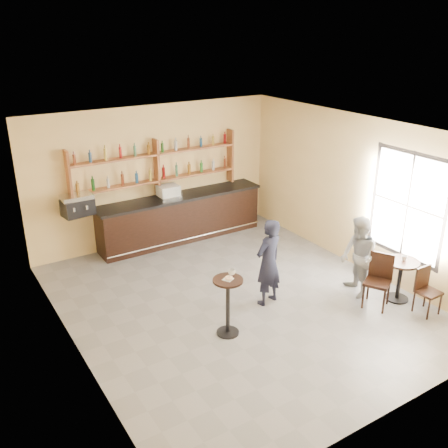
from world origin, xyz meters
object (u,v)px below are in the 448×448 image
man_main (268,262)px  espresso_machine (77,205)px  pedestal_table (228,307)px  cafe_table (399,280)px  bar_counter (181,218)px  chair_west (377,282)px  chair_south (429,292)px  patron_second (358,257)px  pastry_case (168,192)px

man_main → espresso_machine: bearing=-68.1°
pedestal_table → cafe_table: pedestal_table is taller
man_main → cafe_table: man_main is taller
bar_counter → man_main: 3.48m
cafe_table → man_main: bearing=150.3°
chair_west → chair_south: (0.60, -0.65, -0.07)m
pedestal_table → patron_second: 2.81m
bar_counter → man_main: bearing=-90.2°
man_main → bar_counter: bearing=-102.8°
pastry_case → patron_second: size_ratio=0.31×
espresso_machine → pedestal_table: (1.22, -3.93, -0.82)m
pedestal_table → man_main: 1.29m
bar_counter → man_main: (-0.01, -3.47, 0.27)m
espresso_machine → man_main: 4.25m
pedestal_table → chair_south: size_ratio=1.19×
pedestal_table → patron_second: (2.79, -0.19, 0.27)m
chair_south → espresso_machine: bearing=131.1°
pastry_case → chair_west: pastry_case is taller
pastry_case → chair_south: size_ratio=0.56×
pastry_case → chair_west: bearing=-75.3°
pastry_case → cafe_table: bearing=-70.0°
espresso_machine → chair_south: (4.59, -5.30, -0.90)m
cafe_table → bar_counter: bearing=114.5°
espresso_machine → chair_south: espresso_machine is taller
bar_counter → pastry_case: (-0.30, 0.00, 0.70)m
pastry_case → patron_second: (1.91, -4.12, -0.47)m
bar_counter → pedestal_table: size_ratio=3.99×
bar_counter → chair_west: 4.91m
bar_counter → patron_second: (1.61, -4.12, 0.23)m
chair_south → chair_west: bearing=132.9°
pedestal_table → espresso_machine: bearing=107.3°
espresso_machine → patron_second: size_ratio=0.40×
bar_counter → chair_west: (1.59, -4.65, -0.05)m
espresso_machine → cafe_table: espresso_machine is taller
cafe_table → chair_west: (-0.55, 0.05, 0.10)m
espresso_machine → cafe_table: size_ratio=0.78×
pastry_case → pedestal_table: (-0.88, -3.93, -0.74)m
pedestal_table → cafe_table: 3.41m
man_main → patron_second: (1.62, -0.65, -0.05)m
man_main → chair_west: bearing=131.1°
chair_south → pedestal_table: bearing=158.1°
pedestal_table → chair_west: 2.86m
pedestal_table → patron_second: size_ratio=0.66×
bar_counter → chair_west: size_ratio=4.08×
bar_counter → patron_second: patron_second is taller
chair_south → pastry_case: bearing=115.3°
pedestal_table → bar_counter: bearing=73.3°
bar_counter → pedestal_table: bar_counter is taller
pastry_case → cafe_table: 5.36m
pastry_case → chair_west: 5.07m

